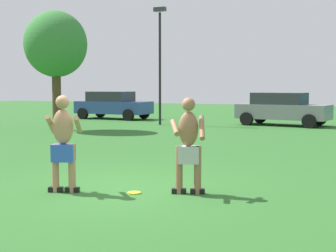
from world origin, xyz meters
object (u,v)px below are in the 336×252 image
frisbee (134,193)px  lamp_post (160,53)px  player_in_blue (63,141)px  tree_left_field (56,45)px  player_near (188,143)px  car_blue_near_post (113,105)px  car_gray_mid_lot (282,108)px

frisbee → lamp_post: (-6.39, 13.78, 3.48)m
player_in_blue → lamp_post: (-5.19, 14.22, 2.56)m
player_in_blue → tree_left_field: tree_left_field is taller
player_near → player_in_blue: bearing=-158.0°
player_in_blue → car_blue_near_post: size_ratio=0.41×
player_near → tree_left_field: size_ratio=0.33×
player_in_blue → frisbee: bearing=20.2°
car_gray_mid_lot → frisbee: bearing=-86.8°
player_in_blue → lamp_post: size_ratio=0.31×
lamp_post → player_near: bearing=-61.5°
player_in_blue → tree_left_field: bearing=129.1°
tree_left_field → car_gray_mid_lot: bearing=39.0°
lamp_post → tree_left_field: bearing=-121.6°
car_blue_near_post → tree_left_field: 7.71m
car_gray_mid_lot → tree_left_field: size_ratio=0.88×
player_in_blue → car_gray_mid_lot: player_in_blue is taller
car_gray_mid_lot → player_in_blue: bearing=-91.0°
car_gray_mid_lot → lamp_post: (-5.49, -2.20, 2.67)m
player_near → frisbee: player_near is taller
frisbee → player_near: bearing=24.4°
car_gray_mid_lot → tree_left_field: tree_left_field is taller
car_blue_near_post → car_gray_mid_lot: (9.81, -0.34, 0.00)m
frisbee → lamp_post: lamp_post is taller
player_near → car_blue_near_post: 19.69m
lamp_post → tree_left_field: size_ratio=1.12×
player_in_blue → tree_left_field: size_ratio=0.34×
car_blue_near_post → player_in_blue: bearing=-60.4°
lamp_post → car_gray_mid_lot: bearing=21.8°
frisbee → tree_left_field: 13.55m
player_in_blue → car_blue_near_post: 19.27m
tree_left_field → player_in_blue: bearing=-50.9°
car_blue_near_post → tree_left_field: tree_left_field is taller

